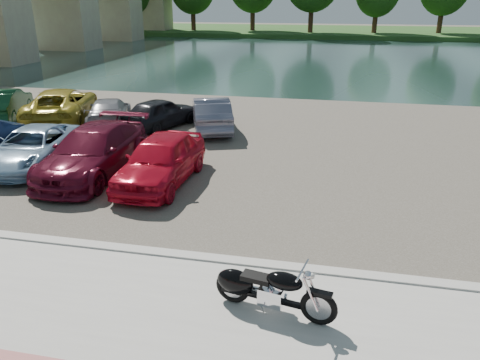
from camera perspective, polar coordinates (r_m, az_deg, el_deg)
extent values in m
plane|color=#595447|center=(8.86, -1.89, -17.19)|extent=(200.00, 200.00, 0.00)
cube|color=#AAA9A0|center=(10.41, 0.75, -10.14)|extent=(60.00, 0.30, 0.14)
cube|color=#474339|center=(18.62, 6.17, 4.16)|extent=(60.00, 18.00, 0.04)
cube|color=#192E2B|center=(47.06, 10.10, 14.46)|extent=(120.00, 40.00, 0.00)
cube|color=#224619|center=(78.89, 11.19, 17.34)|extent=(120.00, 24.00, 0.60)
cube|color=tan|center=(57.07, -20.51, 18.32)|extent=(6.00, 4.00, 7.20)
cube|color=tan|center=(67.60, -14.98, 19.21)|extent=(6.00, 4.00, 7.20)
cube|color=tan|center=(78.56, -10.93, 19.76)|extent=(6.00, 4.00, 7.20)
cylinder|color=#3E2516|center=(78.07, -12.74, 19.07)|extent=(0.70, 0.70, 4.50)
cylinder|color=#3E2516|center=(76.20, -5.73, 19.58)|extent=(0.70, 0.70, 4.95)
cylinder|color=#3E2516|center=(75.39, 1.55, 19.82)|extent=(0.70, 0.70, 5.40)
cylinder|color=#3E2516|center=(71.48, 8.67, 19.69)|extent=(0.70, 0.70, 5.85)
cylinder|color=#3E2516|center=(72.88, 16.18, 18.63)|extent=(0.70, 0.70, 4.50)
cylinder|color=#3E2516|center=(75.32, 23.30, 18.02)|extent=(0.70, 0.70, 4.95)
torus|color=black|center=(8.61, 9.57, -15.11)|extent=(0.69, 0.25, 0.68)
torus|color=black|center=(9.03, -0.89, -12.85)|extent=(0.69, 0.25, 0.68)
cylinder|color=#B2B2B7|center=(8.61, 9.57, -15.11)|extent=(0.46, 0.15, 0.46)
cylinder|color=#B2B2B7|center=(9.03, -0.89, -12.85)|extent=(0.46, 0.15, 0.46)
cylinder|color=silver|center=(8.38, 8.58, -13.63)|extent=(0.33, 0.11, 0.63)
cylinder|color=silver|center=(8.54, 8.93, -12.90)|extent=(0.33, 0.11, 0.63)
cylinder|color=silver|center=(8.29, 7.62, -10.82)|extent=(0.18, 0.74, 0.04)
sphere|color=silver|center=(8.31, 8.27, -11.41)|extent=(0.19, 0.19, 0.16)
sphere|color=silver|center=(8.30, 8.74, -11.50)|extent=(0.13, 0.13, 0.11)
cube|color=black|center=(8.43, 9.70, -13.41)|extent=(0.47, 0.22, 0.06)
cube|color=black|center=(8.82, 4.18, -14.33)|extent=(1.20, 0.33, 0.08)
cube|color=silver|center=(8.79, 3.88, -13.89)|extent=(0.50, 0.40, 0.34)
cylinder|color=silver|center=(8.65, 4.55, -12.95)|extent=(0.27, 0.22, 0.27)
cylinder|color=silver|center=(8.70, 3.28, -12.67)|extent=(0.27, 0.22, 0.27)
ellipsoid|color=black|center=(8.53, 5.43, -12.18)|extent=(0.74, 0.48, 0.32)
cube|color=black|center=(8.70, 2.03, -11.80)|extent=(0.59, 0.38, 0.10)
ellipsoid|color=black|center=(8.94, -0.59, -12.29)|extent=(0.78, 0.47, 0.50)
cube|color=black|center=(9.00, -0.89, -12.59)|extent=(0.43, 0.25, 0.30)
cylinder|color=silver|center=(9.07, 2.36, -13.61)|extent=(1.10, 0.30, 0.09)
cylinder|color=silver|center=(9.03, 2.37, -13.19)|extent=(1.10, 0.30, 0.09)
cylinder|color=#B2B2B7|center=(8.81, 2.80, -15.55)|extent=(0.05, 0.14, 0.22)
imported|color=#88AAC7|center=(17.62, -23.96, 3.65)|extent=(2.81, 4.91, 1.29)
imported|color=#560C20|center=(16.02, -17.43, 3.35)|extent=(2.20, 5.33, 1.54)
imported|color=#B90C22|center=(14.72, -9.63, 2.46)|extent=(1.90, 4.53, 1.53)
imported|color=#0F381C|center=(24.80, -26.88, 8.21)|extent=(3.18, 4.85, 1.51)
imported|color=#A08E24|center=(23.63, -20.93, 8.57)|extent=(4.11, 6.02, 1.53)
imported|color=gray|center=(22.20, -15.68, 8.03)|extent=(3.09, 4.56, 1.23)
imported|color=black|center=(21.27, -9.69, 8.09)|extent=(2.87, 4.21, 1.33)
imported|color=slate|center=(20.62, -3.53, 8.09)|extent=(2.90, 4.62, 1.44)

